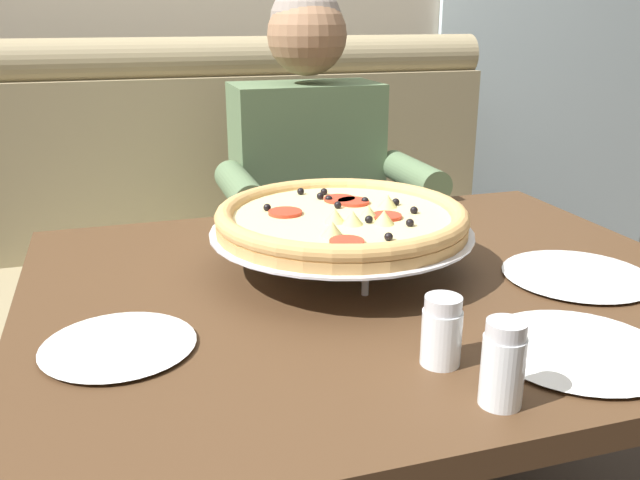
{
  "coord_description": "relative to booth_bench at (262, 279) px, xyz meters",
  "views": [
    {
      "loc": [
        -0.41,
        -1.0,
        1.2
      ],
      "look_at": [
        -0.07,
        0.09,
        0.81
      ],
      "focal_mm": 37.74,
      "sensor_mm": 36.0,
      "label": 1
    }
  ],
  "objects": [
    {
      "name": "booth_bench",
      "position": [
        0.0,
        0.0,
        0.0
      ],
      "size": [
        1.66,
        0.78,
        1.13
      ],
      "color": "#998966",
      "rests_on": "ground_plane"
    },
    {
      "name": "dining_table",
      "position": [
        0.0,
        -0.94,
        0.27
      ],
      "size": [
        1.18,
        0.95,
        0.76
      ],
      "color": "#4C331E",
      "rests_on": "ground_plane"
    },
    {
      "name": "diner_main",
      "position": [
        0.1,
        -0.27,
        0.31
      ],
      "size": [
        0.54,
        0.64,
        1.27
      ],
      "color": "#2D3342",
      "rests_on": "ground_plane"
    },
    {
      "name": "pizza",
      "position": [
        -0.04,
        -0.87,
        0.45
      ],
      "size": [
        0.47,
        0.47,
        0.13
      ],
      "color": "silver",
      "rests_on": "dining_table"
    },
    {
      "name": "shaker_oregano",
      "position": [
        -0.0,
        -1.34,
        0.41
      ],
      "size": [
        0.05,
        0.05,
        0.11
      ],
      "color": "white",
      "rests_on": "dining_table"
    },
    {
      "name": "shaker_pepper_flakes",
      "position": [
        -0.02,
        -1.23,
        0.4
      ],
      "size": [
        0.05,
        0.05,
        0.1
      ],
      "color": "white",
      "rests_on": "dining_table"
    },
    {
      "name": "plate_near_left",
      "position": [
        0.17,
        -1.26,
        0.37
      ],
      "size": [
        0.25,
        0.25,
        0.02
      ],
      "color": "white",
      "rests_on": "dining_table"
    },
    {
      "name": "plate_near_right",
      "position": [
        0.35,
        -1.03,
        0.37
      ],
      "size": [
        0.26,
        0.26,
        0.02
      ],
      "color": "white",
      "rests_on": "dining_table"
    },
    {
      "name": "plate_far_side",
      "position": [
        -0.43,
        -1.06,
        0.37
      ],
      "size": [
        0.21,
        0.21,
        0.02
      ],
      "color": "white",
      "rests_on": "dining_table"
    },
    {
      "name": "patio_chair",
      "position": [
        1.17,
        1.09,
        0.13
      ],
      "size": [
        0.43,
        0.43,
        0.86
      ],
      "color": "black",
      "rests_on": "ground_plane"
    }
  ]
}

